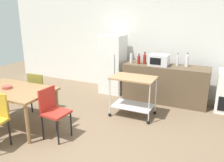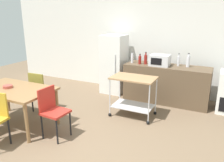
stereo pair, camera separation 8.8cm
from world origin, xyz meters
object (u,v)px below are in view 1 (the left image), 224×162
Objects in this scene: chair_red at (53,110)px; fruit_bowl at (7,87)px; bottle_soy_sauce at (139,60)px; chair_olive at (40,89)px; bottle_sesame_oil at (177,61)px; microwave at (159,60)px; refrigerator at (113,64)px; bottle_olive_oil at (145,59)px; bottle_sparkling_water at (187,61)px; bottle_vinegar at (131,58)px; kitchen_cart at (133,90)px; dining_table at (13,93)px.

chair_red reaches higher than fruit_bowl.
fruit_bowl is (-1.76, -2.43, -0.23)m from bottle_soy_sauce.
chair_olive is 3.21m from bottle_sesame_oil.
chair_red is at bearing -121.76° from bottle_sesame_oil.
chair_red is 1.93× the size of microwave.
chair_olive is 0.57× the size of refrigerator.
bottle_sesame_oil reaches higher than bottle_olive_oil.
bottle_olive_oil is 0.99m from bottle_sparkling_water.
bottle_sesame_oil is at bearing -0.59° from refrigerator.
bottle_vinegar reaches higher than microwave.
bottle_sesame_oil is (1.68, -0.02, 0.25)m from refrigerator.
bottle_olive_oil is at bearing -170.82° from bottle_sesame_oil.
bottle_olive_oil is 0.99× the size of bottle_sesame_oil.
chair_olive is 2.31m from bottle_vinegar.
kitchen_cart is 3.72× the size of bottle_soy_sauce.
bottle_soy_sauce is 0.49m from microwave.
bottle_sparkling_water reaches higher than microwave.
bottle_soy_sauce is 0.14m from bottle_olive_oil.
bottle_olive_oil is at bearing 176.25° from microwave.
refrigerator is 0.84m from bottle_soy_sauce.
dining_table is 3.64m from bottle_sesame_oil.
chair_olive is at bearing -134.54° from bottle_soy_sauce.
microwave reaches higher than bottle_soy_sauce.
bottle_soy_sauce reaches higher than kitchen_cart.
bottle_vinegar is (0.58, -0.16, 0.24)m from refrigerator.
kitchen_cart is (0.95, 1.41, 0.05)m from chair_red.
refrigerator is at bearing 179.60° from bottle_sparkling_water.
microwave is 3.34m from fruit_bowl.
chair_olive is 3.22× the size of bottle_vinegar.
bottle_vinegar is 0.86× the size of bottle_sparkling_water.
microwave is at bearing -7.30° from refrigerator.
dining_table is 5.04× the size of bottle_sesame_oil.
bottle_vinegar reaches higher than dining_table.
fruit_bowl is at bearing -144.83° from kitchen_cart.
bottle_sparkling_water is (2.77, 1.87, 0.52)m from chair_olive.
bottle_olive_oil reaches higher than dining_table.
bottle_vinegar is at bearing 59.32° from dining_table.
bottle_olive_oil reaches higher than chair_olive.
chair_red is (0.95, -0.74, 0.00)m from chair_olive.
bottle_sesame_oil is at bearing 19.80° from microwave.
bottle_sparkling_water is (1.32, 0.15, 0.02)m from bottle_vinegar.
dining_table is 5.10× the size of bottle_olive_oil.
bottle_olive_oil is (1.78, 2.45, 0.35)m from dining_table.
refrigerator is 5.21× the size of bottle_sesame_oil.
fruit_bowl reaches higher than dining_table.
bottle_sparkling_water is (0.98, 0.13, 0.02)m from bottle_olive_oil.
bottle_soy_sauce is at bearing -169.08° from bottle_sesame_oil.
fruit_bowl is (-2.87, -2.60, -0.26)m from bottle_sparkling_water.
bottle_sesame_oil is 3.72m from fruit_bowl.
bottle_olive_oil is 1.66× the size of fruit_bowl.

